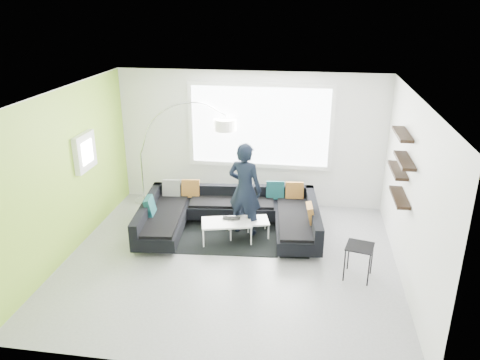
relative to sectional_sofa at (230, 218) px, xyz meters
name	(u,v)px	position (x,y,z in m)	size (l,w,h in m)	color
ground	(230,261)	(0.18, -0.99, -0.31)	(5.50, 5.50, 0.00)	gray
room_shell	(234,155)	(0.21, -0.78, 1.50)	(5.54, 5.04, 2.82)	silver
sectional_sofa	(230,218)	(0.00, 0.00, 0.00)	(3.43, 2.32, 0.70)	black
rug	(243,233)	(0.26, 0.02, -0.30)	(2.36, 1.71, 0.01)	black
coffee_table	(238,229)	(0.18, -0.17, -0.12)	(1.15, 0.67, 0.38)	silver
arc_lamp	(141,154)	(-2.09, 1.15, 0.78)	(2.04, 0.66, 2.18)	white
side_table	(358,262)	(2.25, -1.18, -0.03)	(0.41, 0.41, 0.56)	black
person	(245,189)	(0.27, 0.06, 0.57)	(0.73, 0.58, 1.76)	black
laptop	(231,219)	(0.07, -0.22, 0.08)	(0.33, 0.22, 0.03)	black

